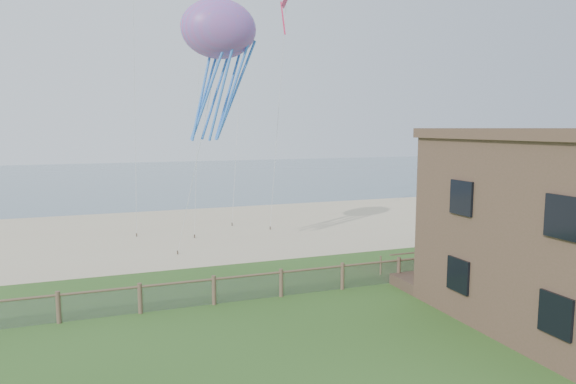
% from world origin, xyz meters
% --- Properties ---
extents(ground, '(160.00, 160.00, 0.00)m').
position_xyz_m(ground, '(0.00, 0.00, 0.00)').
color(ground, '#2E501B').
rests_on(ground, ground).
extents(sand_beach, '(72.00, 20.00, 0.02)m').
position_xyz_m(sand_beach, '(0.00, 22.00, 0.00)').
color(sand_beach, '#C6B18F').
rests_on(sand_beach, ground).
extents(ocean, '(160.00, 68.00, 0.02)m').
position_xyz_m(ocean, '(0.00, 66.00, 0.00)').
color(ocean, slate).
rests_on(ocean, ground).
extents(chainlink_fence, '(36.20, 0.20, 1.25)m').
position_xyz_m(chainlink_fence, '(0.00, 6.00, 0.55)').
color(chainlink_fence, brown).
rests_on(chainlink_fence, ground).
extents(motel_deck, '(15.00, 2.00, 0.50)m').
position_xyz_m(motel_deck, '(13.00, 5.00, 0.25)').
color(motel_deck, brown).
rests_on(motel_deck, ground).
extents(picnic_table, '(2.19, 1.76, 0.85)m').
position_xyz_m(picnic_table, '(7.50, 2.43, 0.42)').
color(picnic_table, brown).
rests_on(picnic_table, ground).
extents(octopus_kite, '(3.75, 2.65, 7.73)m').
position_xyz_m(octopus_kite, '(-1.20, 12.26, 10.52)').
color(octopus_kite, '#FF2870').
extents(kite_red, '(1.96, 1.77, 2.42)m').
position_xyz_m(kite_red, '(4.04, 16.44, 14.79)').
color(kite_red, '#CC244C').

